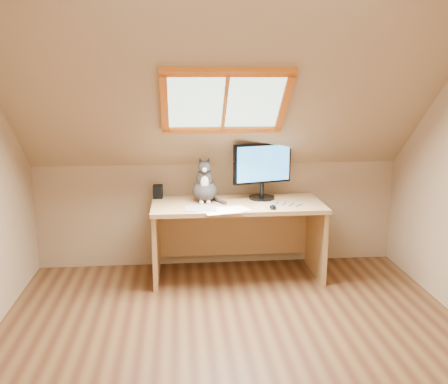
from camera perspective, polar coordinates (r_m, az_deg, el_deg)
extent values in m
plane|color=brown|center=(3.49, 1.79, -18.27)|extent=(3.50, 3.50, 0.00)
cube|color=tan|center=(1.41, 11.09, -12.96)|extent=(3.50, 0.02, 2.40)
cube|color=tan|center=(4.91, -0.67, -2.54)|extent=(3.50, 0.02, 1.00)
cube|color=tan|center=(3.96, 0.20, 11.35)|extent=(3.50, 1.56, 1.41)
cube|color=#B2E0CC|center=(4.04, 0.09, 10.39)|extent=(0.90, 0.53, 0.48)
cube|color=orange|center=(4.04, 0.09, 10.39)|extent=(1.02, 0.64, 0.59)
cube|color=tan|center=(4.52, 1.55, -1.47)|extent=(1.55, 0.68, 0.04)
cube|color=tan|center=(4.59, -7.77, -5.94)|extent=(0.04, 0.61, 0.67)
cube|color=tan|center=(4.76, 10.48, -5.36)|extent=(0.04, 0.61, 0.67)
cube|color=tan|center=(4.91, 1.10, -4.57)|extent=(1.45, 0.03, 0.47)
cylinder|color=black|center=(4.67, 4.34, -0.64)|extent=(0.24, 0.24, 0.02)
cylinder|color=black|center=(4.65, 4.35, 0.27)|extent=(0.04, 0.04, 0.13)
cube|color=black|center=(4.61, 4.40, 3.30)|extent=(0.56, 0.19, 0.37)
cube|color=blue|center=(4.58, 4.56, 3.24)|extent=(0.50, 0.15, 0.33)
ellipsoid|color=#3A3533|center=(4.55, -2.23, 0.15)|extent=(0.24, 0.28, 0.20)
ellipsoid|color=#3A3533|center=(4.52, -2.24, 1.51)|extent=(0.15, 0.15, 0.21)
ellipsoid|color=silver|center=(4.45, -2.22, 1.07)|extent=(0.07, 0.04, 0.12)
ellipsoid|color=#3A3533|center=(4.45, -2.24, 2.89)|extent=(0.12, 0.11, 0.11)
sphere|color=silver|center=(4.40, -2.23, 2.54)|extent=(0.04, 0.04, 0.04)
cone|color=#3A3533|center=(4.46, -2.73, 3.62)|extent=(0.06, 0.06, 0.07)
cone|color=#3A3533|center=(4.46, -1.78, 3.63)|extent=(0.06, 0.06, 0.07)
cube|color=black|center=(4.71, -7.56, 0.05)|extent=(0.09, 0.09, 0.12)
cube|color=#B2B2B7|center=(4.29, -2.67, -1.93)|extent=(0.27, 0.20, 0.01)
ellipsoid|color=black|center=(4.32, 5.60, -1.73)|extent=(0.08, 0.11, 0.03)
cube|color=white|center=(4.25, -0.14, -2.13)|extent=(0.33, 0.27, 0.00)
cube|color=white|center=(4.25, -0.14, -2.11)|extent=(0.32, 0.24, 0.00)
cube|color=white|center=(4.25, -0.14, -2.09)|extent=(0.35, 0.30, 0.00)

